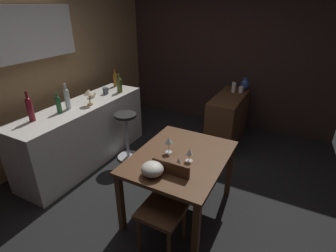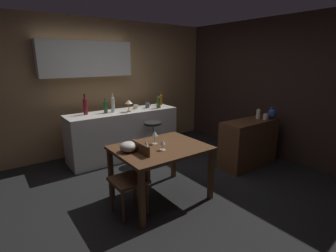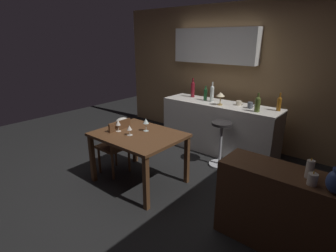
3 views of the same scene
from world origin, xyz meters
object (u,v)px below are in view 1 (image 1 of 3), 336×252
wine_bottle_green (58,104)px  cup_slate (106,91)px  dining_table (180,163)px  sideboard_cabinet (227,119)px  wine_bottle_olive (119,84)px  cup_cream (92,95)px  wine_bottle_ruby (30,108)px  wine_glass_right (169,141)px  wine_bottle_amber (115,79)px  wine_bottle_clear (67,98)px  counter_lamp (89,93)px  wine_glass_center (179,162)px  pillar_candle_tall (234,87)px  bar_stool (127,135)px  wine_glass_left (189,152)px  chair_near_window (165,203)px  vase_ceramic_blue (245,84)px  pillar_candle_short (241,89)px  fruit_bowl (152,169)px

wine_bottle_green → cup_slate: bearing=-1.9°
dining_table → sideboard_cabinet: size_ratio=1.06×
wine_bottle_olive → cup_cream: 0.46m
wine_bottle_ruby → cup_slate: (1.21, -0.11, -0.11)m
wine_glass_right → wine_bottle_amber: size_ratio=0.63×
wine_bottle_clear → counter_lamp: size_ratio=1.57×
wine_glass_right → cup_cream: (0.62, 1.63, 0.06)m
wine_glass_center → pillar_candle_tall: pillar_candle_tall is taller
wine_glass_right → cup_cream: bearing=69.1°
wine_bottle_olive → dining_table: bearing=-123.4°
bar_stool → wine_glass_left: (-0.69, -1.30, 0.45)m
dining_table → cup_slate: size_ratio=9.73×
wine_bottle_clear → counter_lamp: (0.25, -0.15, 0.01)m
dining_table → wine_glass_right: 0.27m
wine_bottle_olive → chair_near_window: bearing=-132.3°
wine_glass_left → wine_bottle_olive: wine_bottle_olive is taller
dining_table → wine_bottle_olive: wine_bottle_olive is taller
counter_lamp → vase_ceramic_blue: 2.59m
wine_bottle_green → pillar_candle_short: (2.18, -1.83, -0.15)m
dining_table → fruit_bowl: fruit_bowl is taller
chair_near_window → wine_bottle_olive: size_ratio=2.95×
dining_table → counter_lamp: bearing=76.6°
counter_lamp → wine_bottle_amber: bearing=15.9°
sideboard_cabinet → wine_bottle_clear: (-1.77, 1.71, 0.65)m
wine_glass_center → counter_lamp: (0.66, 1.69, 0.21)m
sideboard_cabinet → wine_glass_center: bearing=-176.7°
pillar_candle_short → wine_glass_right: bearing=173.7°
fruit_bowl → cup_cream: cup_cream is taller
wine_glass_right → wine_bottle_clear: size_ratio=0.51×
counter_lamp → wine_bottle_green: bearing=158.5°
chair_near_window → wine_bottle_amber: size_ratio=3.03×
chair_near_window → wine_bottle_clear: 1.95m
dining_table → wine_glass_left: wine_glass_left is taller
dining_table → wine_bottle_ruby: size_ratio=3.17×
dining_table → wine_bottle_amber: size_ratio=4.07×
chair_near_window → counter_lamp: bearing=63.4°
cup_slate → fruit_bowl: bearing=-128.3°
cup_cream → pillar_candle_short: bearing=-50.5°
sideboard_cabinet → wine_bottle_clear: size_ratio=3.13×
chair_near_window → fruit_bowl: size_ratio=4.08×
wine_bottle_olive → pillar_candle_short: size_ratio=2.31×
wine_glass_center → wine_bottle_olive: size_ratio=0.58×
cup_cream → counter_lamp: 0.35m
wine_glass_left → cup_cream: (0.67, 1.89, 0.10)m
wine_bottle_clear → counter_lamp: 0.29m
sideboard_cabinet → wine_glass_left: bearing=-176.2°
bar_stool → wine_glass_center: (-0.92, -1.30, 0.47)m
sideboard_cabinet → fruit_bowl: size_ratio=5.17×
chair_near_window → wine_bottle_olive: 2.25m
pillar_candle_short → counter_lamp: bearing=136.9°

